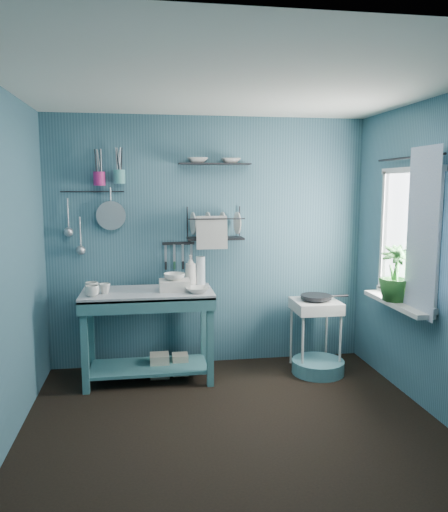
{
  "coord_description": "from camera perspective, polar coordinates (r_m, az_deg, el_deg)",
  "views": [
    {
      "loc": [
        -0.63,
        -3.48,
        1.82
      ],
      "look_at": [
        0.05,
        0.85,
        1.2
      ],
      "focal_mm": 35.0,
      "sensor_mm": 36.0,
      "label": 1
    }
  ],
  "objects": [
    {
      "name": "ceiling",
      "position": [
        3.6,
        1.38,
        18.94
      ],
      "size": [
        3.2,
        3.2,
        0.0
      ],
      "primitive_type": "plane",
      "rotation": [
        3.14,
        0.0,
        0.0
      ],
      "color": "silver",
      "rests_on": "ground"
    },
    {
      "name": "wall_right",
      "position": [
        4.17,
        23.5,
        -0.47
      ],
      "size": [
        0.0,
        3.0,
        3.0
      ],
      "primitive_type": "plane",
      "rotation": [
        1.57,
        0.0,
        -1.57
      ],
      "color": "#325868",
      "rests_on": "ground"
    },
    {
      "name": "water_bottle",
      "position": [
        4.9,
        -2.69,
        -1.68
      ],
      "size": [
        0.09,
        0.09,
        0.28
      ],
      "primitive_type": "cylinder",
      "color": "silver",
      "rests_on": "work_counter"
    },
    {
      "name": "shelf_bowl_right",
      "position": [
        4.95,
        0.78,
        10.28
      ],
      "size": [
        0.2,
        0.2,
        0.05
      ],
      "primitive_type": "imported",
      "rotation": [
        0.0,
        0.0,
        -0.03
      ],
      "color": "silver",
      "rests_on": "upper_shelf"
    },
    {
      "name": "ladle_outer",
      "position": [
        5.0,
        -17.4,
        4.6
      ],
      "size": [
        0.01,
        0.01,
        0.3
      ],
      "primitive_type": "cylinder",
      "color": "#AAADB2",
      "rests_on": "wall_back"
    },
    {
      "name": "curtain_rod",
      "position": [
        4.49,
        20.31,
        10.5
      ],
      "size": [
        0.02,
        1.05,
        0.02
      ],
      "primitive_type": "cylinder",
      "rotation": [
        1.57,
        0.0,
        0.0
      ],
      "color": "black",
      "rests_on": "wall_right"
    },
    {
      "name": "upper_shelf",
      "position": [
        4.93,
        -1.09,
        10.48
      ],
      "size": [
        0.7,
        0.18,
        0.01
      ],
      "primitive_type": "cube",
      "rotation": [
        0.0,
        0.0,
        0.0
      ],
      "color": "black",
      "rests_on": "wall_back"
    },
    {
      "name": "work_counter",
      "position": [
        4.79,
        -8.63,
        -8.96
      ],
      "size": [
        1.22,
        0.64,
        0.85
      ],
      "primitive_type": "cube",
      "rotation": [
        0.0,
        0.0,
        -0.03
      ],
      "color": "#376E74",
      "rests_on": "floor"
    },
    {
      "name": "wall_front",
      "position": [
        2.15,
        8.46,
        -7.33
      ],
      "size": [
        3.2,
        0.0,
        3.2
      ],
      "primitive_type": "plane",
      "rotation": [
        -1.57,
        0.0,
        0.0
      ],
      "color": "#325868",
      "rests_on": "ground"
    },
    {
      "name": "hotplate_stand",
      "position": [
        5.1,
        10.36,
        -8.85
      ],
      "size": [
        0.46,
        0.46,
        0.7
      ],
      "primitive_type": "cube",
      "rotation": [
        0.0,
        0.0,
        0.06
      ],
      "color": "silver",
      "rests_on": "floor"
    },
    {
      "name": "potted_plant",
      "position": [
        4.54,
        19.0,
        -1.9
      ],
      "size": [
        0.33,
        0.33,
        0.48
      ],
      "primitive_type": "imported",
      "rotation": [
        0.0,
        0.0,
        -0.24
      ],
      "color": "#276127",
      "rests_on": "windowsill"
    },
    {
      "name": "knife_strip",
      "position": [
        4.99,
        -5.24,
        1.45
      ],
      "size": [
        0.32,
        0.04,
        0.03
      ],
      "primitive_type": "cube",
      "rotation": [
        0.0,
        0.0,
        0.05
      ],
      "color": "black",
      "rests_on": "wall_back"
    },
    {
      "name": "mug_left",
      "position": [
        4.54,
        -14.83,
        -3.89
      ],
      "size": [
        0.12,
        0.12,
        0.1
      ],
      "primitive_type": "imported",
      "color": "silver",
      "rests_on": "work_counter"
    },
    {
      "name": "floor_basin",
      "position": [
        5.08,
        10.68,
        -12.31
      ],
      "size": [
        0.51,
        0.51,
        0.13
      ],
      "primitive_type": "cylinder",
      "color": "teal",
      "rests_on": "floor"
    },
    {
      "name": "wash_tub",
      "position": [
        4.66,
        -5.67,
        -3.34
      ],
      "size": [
        0.28,
        0.22,
        0.1
      ],
      "primitive_type": "cube",
      "color": "beige",
      "rests_on": "work_counter"
    },
    {
      "name": "ladle_inner",
      "position": [
        5.0,
        -16.1,
        2.6
      ],
      "size": [
        0.01,
        0.01,
        0.3
      ],
      "primitive_type": "cylinder",
      "color": "#AAADB2",
      "rests_on": "wall_back"
    },
    {
      "name": "mug_right",
      "position": [
        4.7,
        -14.87,
        -3.49
      ],
      "size": [
        0.17,
        0.17,
        0.1
      ],
      "primitive_type": "imported",
      "rotation": [
        0.0,
        0.0,
        1.05
      ],
      "color": "silver",
      "rests_on": "work_counter"
    },
    {
      "name": "tub_bowl",
      "position": [
        4.64,
        -5.69,
        -2.37
      ],
      "size": [
        0.19,
        0.19,
        0.06
      ],
      "primitive_type": "imported",
      "color": "silver",
      "rests_on": "wash_tub"
    },
    {
      "name": "counter_bowl",
      "position": [
        4.55,
        -3.06,
        -3.88
      ],
      "size": [
        0.22,
        0.22,
        0.05
      ],
      "primitive_type": "imported",
      "color": "silver",
      "rests_on": "work_counter"
    },
    {
      "name": "wall_left",
      "position": [
        3.66,
        -24.2,
        -1.61
      ],
      "size": [
        0.0,
        3.0,
        3.0
      ],
      "primitive_type": "plane",
      "rotation": [
        1.57,
        0.0,
        1.57
      ],
      "color": "#325868",
      "rests_on": "ground"
    },
    {
      "name": "windowsill",
      "position": [
        4.58,
        19.12,
        -5.13
      ],
      "size": [
        0.16,
        0.95,
        0.04
      ],
      "primitive_type": "cube",
      "color": "silver",
      "rests_on": "wall_right"
    },
    {
      "name": "utensil_cup_magenta",
      "position": [
        4.92,
        -14.06,
        8.57
      ],
      "size": [
        0.11,
        0.11,
        0.13
      ],
      "primitive_type": "cylinder",
      "color": "#A71E64",
      "rests_on": "wall_back"
    },
    {
      "name": "shelf_bowl_left",
      "position": [
        4.91,
        -3.03,
        10.28
      ],
      "size": [
        0.21,
        0.21,
        0.05
      ],
      "primitive_type": "imported",
      "rotation": [
        0.0,
        0.0,
        -0.03
      ],
      "color": "silver",
      "rests_on": "upper_shelf"
    },
    {
      "name": "window_glass",
      "position": [
        4.53,
        20.41,
        2.23
      ],
      "size": [
        0.0,
        1.1,
        1.1
      ],
      "primitive_type": "plane",
      "rotation": [
        1.57,
        0.0,
        1.57
      ],
      "color": "white",
      "rests_on": "wall_right"
    },
    {
      "name": "dish_rack",
      "position": [
        4.91,
        -1.01,
        3.77
      ],
      "size": [
        0.55,
        0.24,
        0.32
      ],
      "primitive_type": "cube",
      "rotation": [
        0.0,
        0.0,
        -0.01
      ],
      "color": "black",
      "rests_on": "wall_back"
    },
    {
      "name": "colander",
      "position": [
        4.95,
        -12.79,
        4.53
      ],
      "size": [
        0.28,
        0.03,
        0.28
      ],
      "primitive_type": "cylinder",
      "rotation": [
        1.54,
        0.0,
        0.0
      ],
      "color": "#AAADB2",
      "rests_on": "wall_back"
    },
    {
      "name": "utensil_cup_teal",
      "position": [
        4.91,
        -11.88,
        8.87
      ],
      "size": [
        0.11,
        0.11,
        0.13
      ],
      "primitive_type": "cylinder",
      "color": "teal",
      "rests_on": "wall_back"
    },
    {
      "name": "hook_rail",
      "position": [
        4.98,
        -14.8,
        7.13
      ],
      "size": [
        0.6,
        0.01,
        0.01
      ],
      "primitive_type": "cylinder",
      "rotation": [
        0.0,
        1.57,
        0.0
      ],
      "color": "black",
      "rests_on": "wall_back"
    },
    {
      "name": "frying_pan",
      "position": [
        5.0,
        10.47,
        -4.6
      ],
      "size": [
        0.3,
        0.3,
        0.03
      ],
      "primitive_type": "cylinder",
      "color": "black",
      "rests_on": "hotplate_stand"
    },
    {
      "name": "mug_mid",
      "position": [
        4.63,
        -13.47,
        -3.64
      ],
      "size": [
        0.14,
        0.14,
        0.09
      ],
      "primitive_type": "imported",
      "rotation": [
        0.0,
        0.0,
        0.52
      ],
      "color": "silver",
      "rests_on": "work_counter"
    },
    {
      "name": "storage_tin_small",
      "position": [
        4.98,
        -5.02,
        -12.2
      ],
      "size": [
        0.15,
        0.15,
        0.2
      ],
      "primitive_type": "cube",
      "color": "tan",
      "rests_on": "floor"
    },
    {
      "name": "storage_tin_large",
      "position": [
        4.94,
        -7.37,
        -12.28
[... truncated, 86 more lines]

